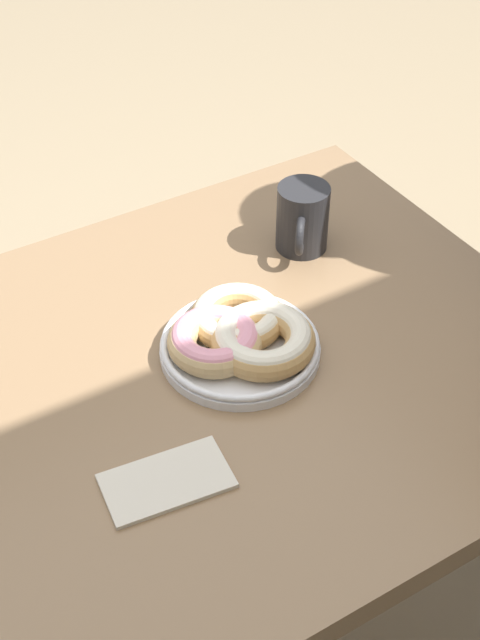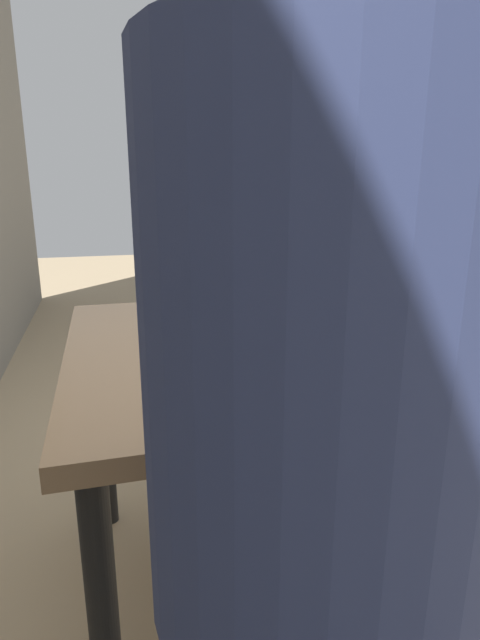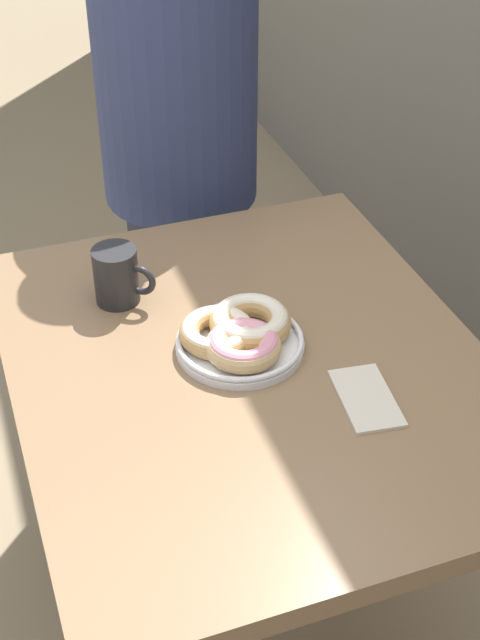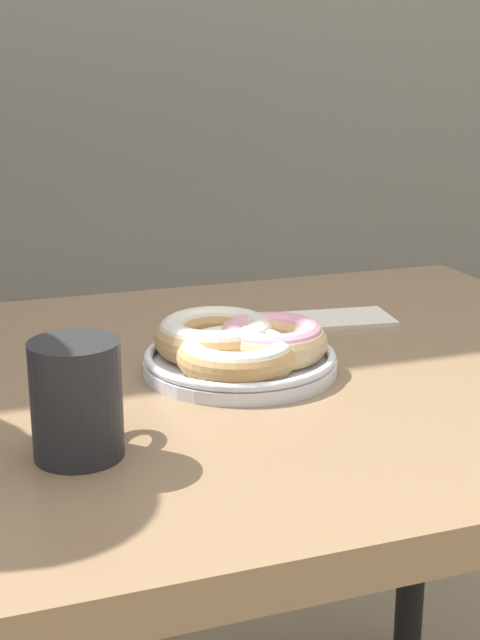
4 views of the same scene
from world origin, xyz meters
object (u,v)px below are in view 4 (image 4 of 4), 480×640
(dining_table, at_px, (267,440))
(napkin, at_px, (336,319))
(donut_plate, at_px, (240,347))
(coffee_mug, at_px, (78,397))

(dining_table, xyz_separation_m, napkin, (0.15, 0.14, 0.09))
(donut_plate, relative_size, coffee_mug, 2.18)
(coffee_mug, distance_m, napkin, 0.49)
(napkin, bearing_deg, coffee_mug, -142.49)
(donut_plate, bearing_deg, dining_table, 9.35)
(napkin, bearing_deg, donut_plate, -142.23)
(donut_plate, xyz_separation_m, napkin, (0.19, 0.14, -0.03))
(coffee_mug, bearing_deg, donut_plate, 37.26)
(dining_table, distance_m, coffee_mug, 0.32)
(coffee_mug, xyz_separation_m, napkin, (0.39, 0.30, -0.05))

